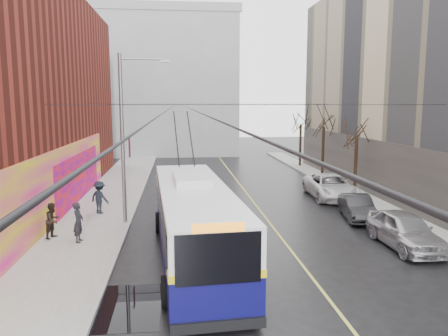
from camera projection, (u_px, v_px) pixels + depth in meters
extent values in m
plane|color=black|center=(285.00, 302.00, 14.31)|extent=(140.00, 140.00, 0.00)
cube|color=gray|center=(100.00, 215.00, 25.27)|extent=(4.00, 60.00, 0.15)
cube|color=gray|center=(380.00, 207.00, 27.04)|extent=(2.00, 60.00, 0.15)
cube|color=#BFB74C|center=(255.00, 204.00, 28.24)|extent=(0.12, 50.00, 0.01)
cube|color=#EB0596|center=(53.00, 189.00, 22.81)|extent=(0.08, 28.00, 4.00)
cube|color=#7A05A2|center=(79.00, 178.00, 28.77)|extent=(0.06, 12.00, 3.20)
cube|color=#4C4742|center=(382.00, 171.00, 28.83)|extent=(0.06, 36.00, 4.00)
cube|color=gray|center=(157.00, 84.00, 56.62)|extent=(20.00, 12.00, 18.00)
cube|color=gray|center=(153.00, 5.00, 49.57)|extent=(20.50, 0.40, 1.00)
cylinder|color=slate|center=(122.00, 141.00, 22.83)|extent=(0.20, 0.20, 9.00)
cube|color=#510B1D|center=(129.00, 147.00, 22.91)|extent=(0.04, 0.60, 1.10)
cylinder|color=slate|center=(144.00, 59.00, 22.33)|extent=(2.40, 0.10, 0.10)
cube|color=slate|center=(165.00, 61.00, 22.46)|extent=(0.50, 0.22, 0.12)
cylinder|color=black|center=(171.00, 107.00, 27.75)|extent=(0.02, 60.00, 0.02)
cylinder|color=black|center=(187.00, 107.00, 27.86)|extent=(0.02, 60.00, 0.02)
cylinder|color=black|center=(255.00, 105.00, 19.27)|extent=(18.00, 0.02, 0.02)
cylinder|color=black|center=(220.00, 104.00, 35.01)|extent=(18.00, 0.02, 0.02)
cylinder|color=black|center=(355.00, 166.00, 30.68)|extent=(0.24, 0.24, 4.20)
cylinder|color=black|center=(323.00, 153.00, 37.54)|extent=(0.24, 0.24, 4.48)
cylinder|color=black|center=(300.00, 146.00, 44.44)|extent=(0.24, 0.24, 4.37)
cube|color=black|center=(123.00, 307.00, 13.99)|extent=(2.44, 3.39, 0.01)
ellipsoid|color=slate|center=(194.00, 76.00, 22.81)|extent=(0.44, 0.20, 0.12)
ellipsoid|color=slate|center=(209.00, 87.00, 22.87)|extent=(0.44, 0.20, 0.12)
ellipsoid|color=slate|center=(185.00, 113.00, 22.71)|extent=(0.44, 0.20, 0.12)
cube|color=#0A0944|center=(194.00, 237.00, 18.08)|extent=(3.55, 12.60, 1.56)
cube|color=silver|center=(194.00, 202.00, 17.87)|extent=(3.55, 12.60, 1.35)
cube|color=yellow|center=(194.00, 218.00, 17.97)|extent=(3.60, 12.65, 0.23)
cube|color=black|center=(218.00, 259.00, 11.82)|extent=(2.38, 0.21, 1.45)
cube|color=black|center=(182.00, 180.00, 23.96)|extent=(2.38, 0.21, 1.24)
cube|color=black|center=(160.00, 206.00, 17.65)|extent=(0.83, 11.38, 1.04)
cube|color=black|center=(227.00, 204.00, 18.12)|extent=(0.83, 11.38, 1.04)
cube|color=silver|center=(191.00, 178.00, 18.76)|extent=(1.66, 3.20, 0.31)
cube|color=black|center=(219.00, 326.00, 12.06)|extent=(2.70, 0.31, 0.31)
cylinder|color=black|center=(166.00, 292.00, 13.88)|extent=(0.38, 1.06, 1.04)
cylinder|color=black|center=(249.00, 286.00, 14.34)|extent=(0.38, 1.06, 1.04)
cylinder|color=black|center=(159.00, 222.00, 21.96)|extent=(0.38, 1.06, 1.04)
cylinder|color=black|center=(212.00, 220.00, 22.42)|extent=(0.38, 1.06, 1.04)
cylinder|color=black|center=(176.00, 137.00, 22.01)|extent=(0.31, 3.60, 2.55)
cylinder|color=black|center=(191.00, 137.00, 22.13)|extent=(0.31, 3.60, 2.55)
imported|color=#ACABB0|center=(405.00, 230.00, 19.62)|extent=(1.93, 4.79, 1.63)
imported|color=black|center=(357.00, 207.00, 24.49)|extent=(2.09, 4.28, 1.35)
imported|color=silver|center=(330.00, 186.00, 29.90)|extent=(2.92, 5.95, 1.63)
imported|color=#9D9DA2|center=(194.00, 187.00, 29.83)|extent=(2.24, 4.75, 1.57)
imported|color=black|center=(78.00, 222.00, 19.94)|extent=(0.48, 0.70, 1.85)
imported|color=black|center=(53.00, 220.00, 20.56)|extent=(0.91, 1.01, 1.69)
imported|color=black|center=(100.00, 197.00, 25.13)|extent=(1.40, 1.26, 1.89)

